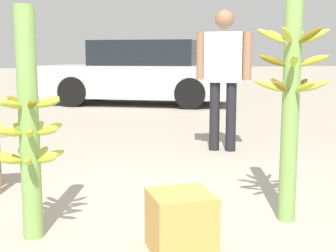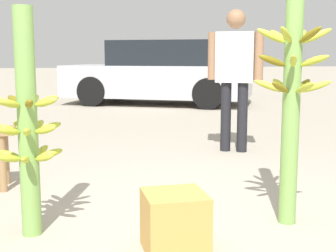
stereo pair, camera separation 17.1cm
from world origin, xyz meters
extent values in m
plane|color=#A89E8C|center=(0.00, 0.00, 0.00)|extent=(80.00, 80.00, 0.00)
cylinder|color=#7AA851|center=(-0.83, 0.36, 0.67)|extent=(0.11, 0.11, 1.33)
ellipsoid|color=#ADB733|center=(-0.80, 0.48, 0.79)|extent=(0.08, 0.16, 0.08)
ellipsoid|color=#736414|center=(-0.90, 0.46, 0.79)|extent=(0.12, 0.15, 0.08)
ellipsoid|color=#ADB733|center=(-0.96, 0.37, 0.79)|extent=(0.15, 0.05, 0.08)
ellipsoid|color=#ADB733|center=(-0.91, 0.27, 0.79)|extent=(0.13, 0.14, 0.08)
ellipsoid|color=#736414|center=(-0.81, 0.24, 0.79)|extent=(0.07, 0.16, 0.08)
ellipsoid|color=#ADB733|center=(-0.72, 0.30, 0.79)|extent=(0.15, 0.11, 0.08)
ellipsoid|color=#ADB733|center=(-0.72, 0.41, 0.79)|extent=(0.16, 0.10, 0.08)
ellipsoid|color=#ADB733|center=(-0.93, 0.28, 0.64)|extent=(0.14, 0.13, 0.08)
ellipsoid|color=#ADB733|center=(-0.83, 0.24, 0.64)|extent=(0.05, 0.15, 0.08)
ellipsoid|color=#ADB733|center=(-0.73, 0.29, 0.64)|extent=(0.15, 0.13, 0.08)
ellipsoid|color=#ADB733|center=(-0.71, 0.39, 0.64)|extent=(0.16, 0.08, 0.08)
ellipsoid|color=#ADB733|center=(-0.78, 0.48, 0.64)|extent=(0.10, 0.16, 0.08)
ellipsoid|color=#ADB733|center=(-0.89, 0.47, 0.64)|extent=(0.11, 0.15, 0.08)
ellipsoid|color=#ADB733|center=(-0.95, 0.39, 0.64)|extent=(0.16, 0.07, 0.08)
ellipsoid|color=#ADB733|center=(-0.87, 0.48, 0.48)|extent=(0.09, 0.16, 0.08)
ellipsoid|color=#ADB733|center=(-0.95, 0.40, 0.48)|extent=(0.16, 0.09, 0.08)
ellipsoid|color=#ADB733|center=(-0.94, 0.30, 0.48)|extent=(0.15, 0.12, 0.08)
ellipsoid|color=#ADB733|center=(-0.84, 0.24, 0.48)|extent=(0.06, 0.15, 0.08)
ellipsoid|color=#ADB733|center=(-0.74, 0.28, 0.48)|extent=(0.14, 0.14, 0.08)
ellipsoid|color=#ADB733|center=(-0.71, 0.38, 0.48)|extent=(0.16, 0.06, 0.08)
ellipsoid|color=#ADB733|center=(-0.77, 0.47, 0.48)|extent=(0.12, 0.15, 0.08)
cylinder|color=#7AA851|center=(0.74, 0.21, 0.87)|extent=(0.11, 0.11, 1.74)
ellipsoid|color=#ADB733|center=(0.87, 0.17, 1.17)|extent=(0.19, 0.09, 0.12)
ellipsoid|color=#ADB733|center=(0.84, 0.30, 1.17)|extent=(0.16, 0.16, 0.12)
ellipsoid|color=#ADB733|center=(0.71, 0.34, 1.17)|extent=(0.08, 0.19, 0.12)
ellipsoid|color=#ADB733|center=(0.61, 0.25, 1.17)|extent=(0.19, 0.09, 0.12)
ellipsoid|color=#ADB733|center=(0.65, 0.11, 1.17)|extent=(0.16, 0.16, 0.12)
ellipsoid|color=#736414|center=(0.78, 0.08, 1.17)|extent=(0.08, 0.19, 0.12)
ellipsoid|color=#ADB733|center=(0.68, 0.08, 1.02)|extent=(0.12, 0.19, 0.10)
ellipsoid|color=#ADB733|center=(0.82, 0.09, 1.02)|extent=(0.14, 0.18, 0.10)
ellipsoid|color=#ADB733|center=(0.88, 0.22, 1.02)|extent=(0.19, 0.05, 0.10)
ellipsoid|color=#ADB733|center=(0.81, 0.33, 1.02)|extent=(0.12, 0.19, 0.10)
ellipsoid|color=#ADB733|center=(0.67, 0.33, 1.02)|extent=(0.14, 0.18, 0.10)
ellipsoid|color=#736414|center=(0.60, 0.20, 1.02)|extent=(0.19, 0.05, 0.10)
ellipsoid|color=#736414|center=(0.63, 0.13, 0.87)|extent=(0.18, 0.14, 0.10)
ellipsoid|color=#ADB733|center=(0.75, 0.07, 0.87)|extent=(0.05, 0.19, 0.10)
ellipsoid|color=#ADB733|center=(0.87, 0.15, 0.87)|extent=(0.19, 0.12, 0.10)
ellipsoid|color=#736414|center=(0.86, 0.29, 0.87)|extent=(0.18, 0.14, 0.10)
ellipsoid|color=#ADB733|center=(0.73, 0.35, 0.87)|extent=(0.05, 0.19, 0.10)
ellipsoid|color=#ADB733|center=(0.62, 0.27, 0.87)|extent=(0.19, 0.12, 0.10)
cylinder|color=black|center=(1.30, 2.37, 0.38)|extent=(0.16, 0.16, 0.77)
cylinder|color=black|center=(1.14, 2.46, 0.38)|extent=(0.16, 0.16, 0.77)
cube|color=white|center=(1.22, 2.41, 1.04)|extent=(0.44, 0.36, 0.54)
cylinder|color=#936B4C|center=(1.44, 2.29, 1.05)|extent=(0.13, 0.13, 0.52)
cylinder|color=#936B4C|center=(1.00, 2.54, 1.05)|extent=(0.13, 0.13, 0.52)
sphere|color=#936B4C|center=(1.22, 2.41, 1.44)|extent=(0.21, 0.21, 0.21)
cylinder|color=#99754C|center=(-1.11, 1.56, 0.22)|extent=(0.06, 0.06, 0.45)
cylinder|color=#99754C|center=(-1.10, 1.33, 0.22)|extent=(0.06, 0.06, 0.45)
cube|color=#B7B7BC|center=(1.45, 7.67, 0.51)|extent=(4.32, 3.32, 0.68)
cube|color=black|center=(1.59, 7.59, 1.11)|extent=(2.66, 2.40, 0.52)
cylinder|color=black|center=(-0.01, 7.52, 0.31)|extent=(0.65, 0.46, 0.62)
cylinder|color=black|center=(0.70, 8.92, 0.31)|extent=(0.65, 0.46, 0.62)
cylinder|color=black|center=(2.20, 6.42, 0.31)|extent=(0.65, 0.46, 0.62)
cylinder|color=black|center=(2.90, 7.81, 0.31)|extent=(0.65, 0.46, 0.62)
cube|color=#C69347|center=(-0.06, -0.07, 0.16)|extent=(0.33, 0.33, 0.33)
camera|label=1|loc=(-0.80, -2.37, 1.05)|focal=50.00mm
camera|label=2|loc=(-0.63, -2.42, 1.05)|focal=50.00mm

